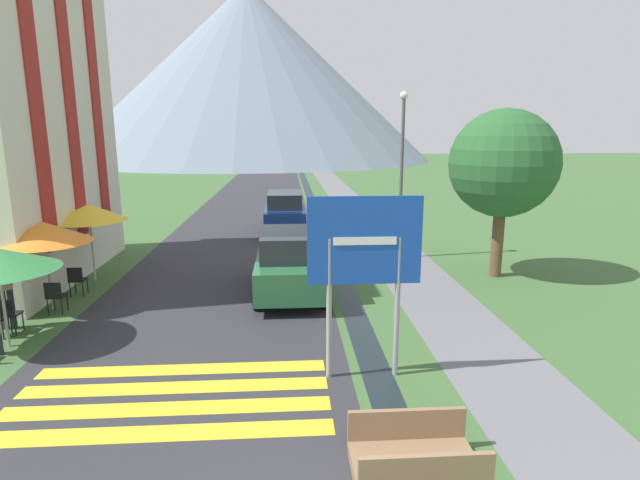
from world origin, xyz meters
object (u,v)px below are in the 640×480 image
at_px(parked_car_near, 290,262).
at_px(cafe_umbrella_middle_orange, 44,232).
at_px(streetlamp, 402,163).
at_px(road_sign, 364,257).
at_px(cafe_chair_middle, 55,295).
at_px(parked_car_far, 285,212).
at_px(cafe_chair_near_right, 8,313).
at_px(person_standing_terrace, 5,284).
at_px(cafe_chair_far_right, 77,278).
at_px(tree_by_path, 503,164).
at_px(footbridge, 415,459).
at_px(cafe_umbrella_rear_yellow, 89,213).

distance_m(parked_car_near, cafe_umbrella_middle_orange, 6.33).
height_order(parked_car_near, streetlamp, streetlamp).
height_order(road_sign, cafe_chair_middle, road_sign).
relative_size(cafe_umbrella_middle_orange, streetlamp, 0.39).
xyz_separation_m(road_sign, parked_car_near, (-1.31, 5.03, -1.39)).
xyz_separation_m(parked_car_far, cafe_umbrella_middle_orange, (-6.01, -10.01, 1.12)).
height_order(parked_car_far, cafe_chair_middle, parked_car_far).
bearing_deg(cafe_chair_near_right, road_sign, -3.40).
xyz_separation_m(cafe_umbrella_middle_orange, person_standing_terrace, (-0.41, -1.26, -0.96)).
relative_size(cafe_chair_far_right, tree_by_path, 0.16).
height_order(road_sign, tree_by_path, tree_by_path).
xyz_separation_m(footbridge, cafe_umbrella_rear_yellow, (-7.59, 9.41, 1.91)).
relative_size(parked_car_near, cafe_umbrella_rear_yellow, 1.78).
bearing_deg(cafe_chair_far_right, cafe_umbrella_middle_orange, -113.85).
height_order(parked_car_far, tree_by_path, tree_by_path).
bearing_deg(parked_car_far, cafe_chair_middle, -118.97).
distance_m(cafe_chair_far_right, person_standing_terrace, 2.45).
bearing_deg(footbridge, cafe_chair_near_right, 146.50).
xyz_separation_m(cafe_chair_middle, tree_by_path, (12.44, 2.59, 3.03)).
distance_m(cafe_umbrella_rear_yellow, streetlamp, 10.31).
height_order(cafe_chair_near_right, cafe_chair_middle, same).
xyz_separation_m(footbridge, cafe_chair_near_right, (-7.98, 5.28, 0.29)).
height_order(cafe_chair_far_right, tree_by_path, tree_by_path).
bearing_deg(streetlamp, cafe_chair_middle, -152.67).
height_order(road_sign, streetlamp, streetlamp).
distance_m(parked_car_far, cafe_chair_near_right, 13.19).
bearing_deg(cafe_chair_middle, cafe_umbrella_rear_yellow, 90.68).
relative_size(footbridge, cafe_chair_near_right, 2.00).
distance_m(cafe_umbrella_middle_orange, tree_by_path, 12.98).
distance_m(parked_car_far, cafe_chair_middle, 11.86).
bearing_deg(cafe_chair_far_right, cafe_umbrella_rear_yellow, 81.50).
relative_size(parked_car_far, cafe_chair_middle, 5.22).
bearing_deg(streetlamp, parked_car_near, -136.09).
height_order(cafe_umbrella_rear_yellow, streetlamp, streetlamp).
relative_size(cafe_chair_near_right, cafe_umbrella_middle_orange, 0.37).
bearing_deg(tree_by_path, cafe_chair_middle, -168.25).
bearing_deg(cafe_chair_near_right, parked_car_far, 76.45).
bearing_deg(road_sign, cafe_chair_near_right, 162.00).
distance_m(cafe_chair_middle, streetlamp, 11.50).
bearing_deg(footbridge, cafe_chair_far_right, 133.47).
xyz_separation_m(cafe_umbrella_rear_yellow, tree_by_path, (12.53, -0.28, 1.41)).
relative_size(road_sign, cafe_chair_near_right, 4.01).
distance_m(person_standing_terrace, tree_by_path, 13.79).
bearing_deg(tree_by_path, cafe_chair_far_right, -174.58).
height_order(cafe_chair_near_right, streetlamp, streetlamp).
relative_size(road_sign, person_standing_terrace, 1.86).
height_order(road_sign, cafe_chair_far_right, road_sign).
distance_m(road_sign, cafe_chair_near_right, 8.28).
bearing_deg(person_standing_terrace, tree_by_path, 14.89).
bearing_deg(cafe_chair_near_right, cafe_chair_middle, 83.72).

